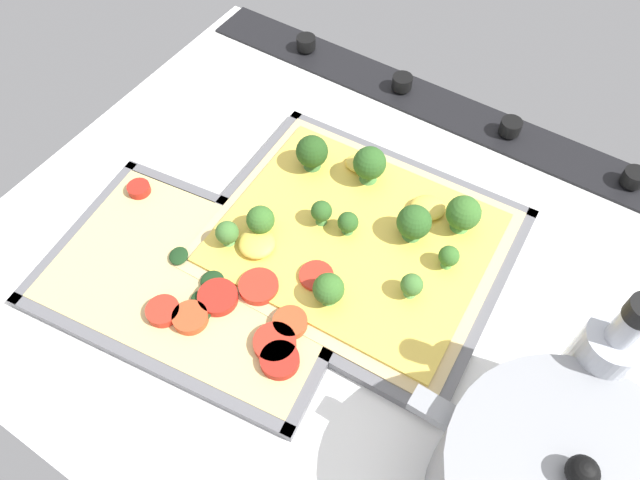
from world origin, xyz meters
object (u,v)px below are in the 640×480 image
object	(u,v)px
baking_tray_front	(354,244)
veggie_pizza_back	(206,285)
baking_tray_back	(199,283)
broccoli_pizza	(356,231)
oil_bottle	(586,371)

from	to	relation	value
baking_tray_front	veggie_pizza_back	xyz separation A→B (cm)	(10.41, 13.82, 0.78)
baking_tray_front	baking_tray_back	distance (cm)	18.03
baking_tray_front	broccoli_pizza	bearing A→B (deg)	-73.60
broccoli_pizza	baking_tray_back	size ratio (longest dim) A/B	0.89
veggie_pizza_back	oil_bottle	distance (cm)	38.22
baking_tray_back	oil_bottle	world-z (taller)	oil_bottle
broccoli_pizza	baking_tray_back	distance (cm)	18.51
broccoli_pizza	baking_tray_back	world-z (taller)	broccoli_pizza
broccoli_pizza	veggie_pizza_back	bearing A→B (deg)	54.85
broccoli_pizza	veggie_pizza_back	xyz separation A→B (cm)	(10.21, 14.50, -0.85)
baking_tray_front	baking_tray_back	world-z (taller)	same
veggie_pizza_back	oil_bottle	xyz separation A→B (cm)	(-36.61, -8.42, 7.02)
broccoli_pizza	baking_tray_back	xyz separation A→B (cm)	(11.45, 14.45, -1.62)
oil_bottle	baking_tray_front	bearing A→B (deg)	-11.64
baking_tray_front	baking_tray_back	bearing A→B (deg)	49.75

